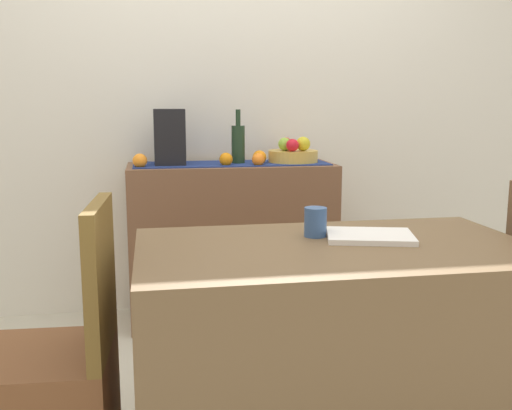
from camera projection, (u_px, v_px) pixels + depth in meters
name	position (u px, v px, depth m)	size (l,w,h in m)	color
ground_plane	(267.00, 398.00, 2.41)	(6.40, 6.40, 0.02)	beige
room_wall_rear	(227.00, 73.00, 3.32)	(6.40, 0.06, 2.70)	silver
sideboard_console	(232.00, 242.00, 3.22)	(1.10, 0.42, 0.86)	brown
table_runner	(231.00, 164.00, 3.15)	(1.03, 0.32, 0.01)	navy
fruit_bowl	(293.00, 156.00, 3.20)	(0.27, 0.27, 0.06)	gold
apple_front	(285.00, 144.00, 3.17)	(0.07, 0.07, 0.07)	#86B438
apple_left	(303.00, 144.00, 3.15)	(0.08, 0.08, 0.08)	gold
apple_upper	(286.00, 144.00, 3.23)	(0.07, 0.07, 0.07)	red
apple_right	(292.00, 145.00, 3.11)	(0.07, 0.07, 0.07)	red
wine_bottle	(238.00, 144.00, 3.13)	(0.07, 0.07, 0.29)	#1E3520
coffee_maker	(169.00, 137.00, 3.06)	(0.16, 0.18, 0.29)	black
orange_loose_far	(259.00, 157.00, 3.14)	(0.07, 0.07, 0.07)	orange
orange_loose_end	(140.00, 161.00, 2.96)	(0.07, 0.07, 0.07)	orange
orange_loose_near_bowl	(226.00, 159.00, 3.05)	(0.07, 0.07, 0.07)	orange
orange_loose_mid	(258.00, 160.00, 3.05)	(0.07, 0.07, 0.07)	orange
dining_table	(333.00, 355.00, 1.92)	(1.25, 0.72, 0.74)	brown
open_book	(370.00, 236.00, 1.94)	(0.28, 0.21, 0.02)	white
coffee_cup	(315.00, 222.00, 1.97)	(0.08, 0.08, 0.10)	#36588D
chair_near_window	(51.00, 409.00, 1.79)	(0.42, 0.42, 0.90)	brown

